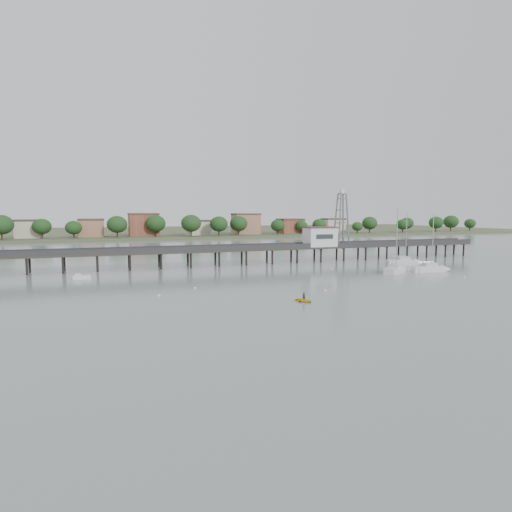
# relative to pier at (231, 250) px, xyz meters

# --- Properties ---
(ground_plane) EXTENTS (500.00, 500.00, 0.00)m
(ground_plane) POSITION_rel_pier_xyz_m (0.00, -60.00, -3.79)
(ground_plane) COLOR slate
(ground_plane) RESTS_ON ground
(pier) EXTENTS (150.00, 5.00, 5.50)m
(pier) POSITION_rel_pier_xyz_m (0.00, 0.00, 0.00)
(pier) COLOR #2D2823
(pier) RESTS_ON ground
(pier_building) EXTENTS (8.40, 5.40, 5.30)m
(pier_building) POSITION_rel_pier_xyz_m (25.00, 0.00, 2.87)
(pier_building) COLOR silver
(pier_building) RESTS_ON ground
(lattice_tower) EXTENTS (3.20, 3.20, 15.50)m
(lattice_tower) POSITION_rel_pier_xyz_m (31.50, 0.00, 7.31)
(lattice_tower) COLOR slate
(lattice_tower) RESTS_ON ground
(sailboat_e) EXTENTS (8.78, 4.93, 13.91)m
(sailboat_e) POSITION_rel_pier_xyz_m (42.42, -14.56, -3.16)
(sailboat_e) COLOR silver
(sailboat_e) RESTS_ON ground
(sailboat_d) EXTENTS (8.48, 4.02, 13.49)m
(sailboat_d) POSITION_rel_pier_xyz_m (39.34, -26.96, -3.15)
(sailboat_d) COLOR silver
(sailboat_d) RESTS_ON ground
(sailboat_c) EXTENTS (8.93, 7.37, 14.89)m
(sailboat_c) POSITION_rel_pier_xyz_m (30.87, -24.80, -3.16)
(sailboat_c) COLOR silver
(sailboat_c) RESTS_ON ground
(white_tender) EXTENTS (3.49, 1.69, 1.32)m
(white_tender) POSITION_rel_pier_xyz_m (-34.13, -11.99, -3.39)
(white_tender) COLOR silver
(white_tender) RESTS_ON ground
(yellow_dinghy) EXTENTS (2.07, 1.43, 2.83)m
(yellow_dinghy) POSITION_rel_pier_xyz_m (-2.45, -46.14, -3.79)
(yellow_dinghy) COLOR yellow
(yellow_dinghy) RESTS_ON ground
(dinghy_occupant) EXTENTS (0.65, 1.24, 0.28)m
(dinghy_occupant) POSITION_rel_pier_xyz_m (-2.45, -46.14, -3.79)
(dinghy_occupant) COLOR black
(dinghy_occupant) RESTS_ON ground
(mooring_buoys) EXTENTS (61.21, 25.30, 0.39)m
(mooring_buoys) POSITION_rel_pier_xyz_m (5.26, -30.93, -3.71)
(mooring_buoys) COLOR beige
(mooring_buoys) RESTS_ON ground
(far_shore) EXTENTS (500.00, 170.00, 10.40)m
(far_shore) POSITION_rel_pier_xyz_m (0.36, 179.58, -2.85)
(far_shore) COLOR #475133
(far_shore) RESTS_ON ground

